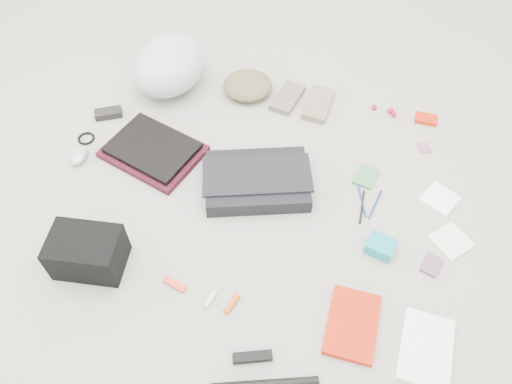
% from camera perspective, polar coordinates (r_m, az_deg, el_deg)
% --- Properties ---
extents(ground_plane, '(4.00, 4.00, 0.00)m').
position_cam_1_polar(ground_plane, '(1.87, 0.00, -0.92)').
color(ground_plane, gray).
extents(messenger_bag, '(0.44, 0.36, 0.06)m').
position_cam_1_polar(messenger_bag, '(1.88, 0.12, 1.28)').
color(messenger_bag, black).
rests_on(messenger_bag, ground_plane).
extents(bag_flap, '(0.44, 0.28, 0.01)m').
position_cam_1_polar(bag_flap, '(1.85, 0.12, 1.99)').
color(bag_flap, black).
rests_on(bag_flap, messenger_bag).
extents(laptop_sleeve, '(0.44, 0.39, 0.03)m').
position_cam_1_polar(laptop_sleeve, '(2.04, -11.65, 4.54)').
color(laptop_sleeve, '#3A0D19').
rests_on(laptop_sleeve, ground_plane).
extents(laptop, '(0.39, 0.34, 0.02)m').
position_cam_1_polar(laptop, '(2.02, -11.76, 4.98)').
color(laptop, black).
rests_on(laptop, laptop_sleeve).
extents(bike_helmet, '(0.37, 0.42, 0.22)m').
position_cam_1_polar(bike_helmet, '(2.26, -9.92, 14.05)').
color(bike_helmet, silver).
rests_on(bike_helmet, ground_plane).
extents(beanie, '(0.26, 0.25, 0.08)m').
position_cam_1_polar(beanie, '(2.24, -0.95, 12.08)').
color(beanie, brown).
rests_on(beanie, ground_plane).
extents(mitten_left, '(0.14, 0.21, 0.03)m').
position_cam_1_polar(mitten_left, '(2.22, 3.63, 10.70)').
color(mitten_left, '#6D6152').
rests_on(mitten_left, ground_plane).
extents(mitten_right, '(0.13, 0.21, 0.03)m').
position_cam_1_polar(mitten_right, '(2.20, 7.15, 9.92)').
color(mitten_right, '#7C705E').
rests_on(mitten_right, ground_plane).
extents(power_brick, '(0.12, 0.09, 0.03)m').
position_cam_1_polar(power_brick, '(2.24, -16.50, 8.62)').
color(power_brick, black).
rests_on(power_brick, ground_plane).
extents(cable_coil, '(0.08, 0.08, 0.01)m').
position_cam_1_polar(cable_coil, '(2.17, -18.84, 5.82)').
color(cable_coil, black).
rests_on(cable_coil, ground_plane).
extents(mouse, '(0.06, 0.10, 0.04)m').
position_cam_1_polar(mouse, '(2.10, -19.57, 3.94)').
color(mouse, '#9FA0A6').
rests_on(mouse, ground_plane).
extents(camera_bag, '(0.24, 0.17, 0.15)m').
position_cam_1_polar(camera_bag, '(1.75, -18.72, -6.54)').
color(camera_bag, black).
rests_on(camera_bag, ground_plane).
extents(multitool, '(0.09, 0.05, 0.01)m').
position_cam_1_polar(multitool, '(1.70, -9.24, -10.38)').
color(multitool, red).
rests_on(multitool, ground_plane).
extents(toiletry_tube_white, '(0.03, 0.06, 0.02)m').
position_cam_1_polar(toiletry_tube_white, '(1.66, -5.24, -12.10)').
color(toiletry_tube_white, silver).
rests_on(toiletry_tube_white, ground_plane).
extents(toiletry_tube_orange, '(0.04, 0.07, 0.02)m').
position_cam_1_polar(toiletry_tube_orange, '(1.65, -2.80, -12.65)').
color(toiletry_tube_orange, '#D75311').
rests_on(toiletry_tube_orange, ground_plane).
extents(u_lock, '(0.12, 0.06, 0.02)m').
position_cam_1_polar(u_lock, '(1.58, -0.41, -18.34)').
color(u_lock, black).
rests_on(u_lock, ground_plane).
extents(book_red, '(0.17, 0.24, 0.02)m').
position_cam_1_polar(book_red, '(1.64, 10.94, -14.62)').
color(book_red, red).
rests_on(book_red, ground_plane).
extents(book_white, '(0.18, 0.25, 0.02)m').
position_cam_1_polar(book_white, '(1.67, 18.84, -16.65)').
color(book_white, white).
rests_on(book_white, ground_plane).
extents(notepad, '(0.10, 0.12, 0.01)m').
position_cam_1_polar(notepad, '(1.97, 12.43, 1.76)').
color(notepad, '#3E7B46').
rests_on(notepad, ground_plane).
extents(pen_blue, '(0.05, 0.14, 0.01)m').
position_cam_1_polar(pen_blue, '(1.90, 12.00, -1.01)').
color(pen_blue, navy).
rests_on(pen_blue, ground_plane).
extents(pen_black, '(0.01, 0.15, 0.01)m').
position_cam_1_polar(pen_black, '(1.88, 12.02, -1.69)').
color(pen_black, black).
rests_on(pen_black, ground_plane).
extents(pen_navy, '(0.05, 0.14, 0.01)m').
position_cam_1_polar(pen_navy, '(1.90, 13.48, -1.38)').
color(pen_navy, navy).
rests_on(pen_navy, ground_plane).
extents(accordion_wallet, '(0.11, 0.10, 0.05)m').
position_cam_1_polar(accordion_wallet, '(1.78, 14.02, -6.07)').
color(accordion_wallet, '#1197A7').
rests_on(accordion_wallet, ground_plane).
extents(card_deck, '(0.08, 0.09, 0.01)m').
position_cam_1_polar(card_deck, '(1.81, 19.40, -7.88)').
color(card_deck, '#765266').
rests_on(card_deck, ground_plane).
extents(napkin_top, '(0.16, 0.16, 0.01)m').
position_cam_1_polar(napkin_top, '(1.99, 20.30, -0.71)').
color(napkin_top, white).
rests_on(napkin_top, ground_plane).
extents(napkin_bottom, '(0.17, 0.17, 0.01)m').
position_cam_1_polar(napkin_bottom, '(1.89, 21.41, -5.23)').
color(napkin_bottom, silver).
rests_on(napkin_bottom, ground_plane).
extents(lollipop_a, '(0.03, 0.03, 0.02)m').
position_cam_1_polar(lollipop_a, '(2.24, 13.38, 9.41)').
color(lollipop_a, '#AB161D').
rests_on(lollipop_a, ground_plane).
extents(lollipop_b, '(0.04, 0.04, 0.03)m').
position_cam_1_polar(lollipop_b, '(2.24, 15.13, 9.00)').
color(lollipop_b, red).
rests_on(lollipop_b, ground_plane).
extents(lollipop_c, '(0.02, 0.02, 0.02)m').
position_cam_1_polar(lollipop_c, '(2.23, 15.50, 8.55)').
color(lollipop_c, '#AF1920').
rests_on(lollipop_c, ground_plane).
extents(altoids_tin, '(0.10, 0.07, 0.02)m').
position_cam_1_polar(altoids_tin, '(2.25, 18.85, 7.91)').
color(altoids_tin, red).
rests_on(altoids_tin, ground_plane).
extents(stamp_sheet, '(0.06, 0.07, 0.00)m').
position_cam_1_polar(stamp_sheet, '(2.14, 18.65, 4.79)').
color(stamp_sheet, '#955E74').
rests_on(stamp_sheet, ground_plane).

